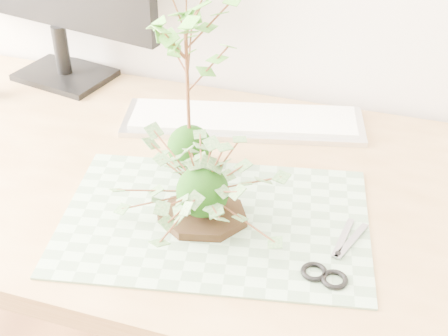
# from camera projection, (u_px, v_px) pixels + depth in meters

# --- Properties ---
(desk) EXTENTS (1.60, 0.70, 0.74)m
(desk) POSITION_uv_depth(u_px,v_px,m) (189.00, 215.00, 1.18)
(desk) COLOR tan
(desk) RESTS_ON ground_plane
(cutting_mat) EXTENTS (0.56, 0.43, 0.00)m
(cutting_mat) POSITION_uv_depth(u_px,v_px,m) (215.00, 220.00, 1.03)
(cutting_mat) COLOR slate
(cutting_mat) RESTS_ON desk
(stone_dish) EXTENTS (0.18, 0.18, 0.01)m
(stone_dish) POSITION_uv_depth(u_px,v_px,m) (203.00, 216.00, 1.02)
(stone_dish) COLOR black
(stone_dish) RESTS_ON cutting_mat
(ivy_kokedama) EXTENTS (0.30, 0.30, 0.17)m
(ivy_kokedama) POSITION_uv_depth(u_px,v_px,m) (202.00, 171.00, 0.97)
(ivy_kokedama) COLOR black
(ivy_kokedama) RESTS_ON stone_dish
(maple_kokedama) EXTENTS (0.23, 0.23, 0.35)m
(maple_kokedama) POSITION_uv_depth(u_px,v_px,m) (186.00, 44.00, 1.02)
(maple_kokedama) COLOR black
(maple_kokedama) RESTS_ON desk
(keyboard) EXTENTS (0.51, 0.26, 0.02)m
(keyboard) POSITION_uv_depth(u_px,v_px,m) (243.00, 120.00, 1.28)
(keyboard) COLOR silver
(keyboard) RESTS_ON desk
(scissors) EXTENTS (0.08, 0.17, 0.01)m
(scissors) POSITION_uv_depth(u_px,v_px,m) (333.00, 268.00, 0.93)
(scissors) COLOR gray
(scissors) RESTS_ON cutting_mat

